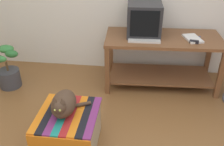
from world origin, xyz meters
The scene contains 9 objects.
desk centered at (0.51, 1.60, 0.48)m, with size 1.53×0.74×0.70m.
tv_monitor centered at (0.24, 1.68, 0.90)m, with size 0.45×0.51×0.42m.
keyboard centered at (0.26, 1.44, 0.71)m, with size 0.40×0.15×0.02m, color beige.
book centered at (0.87, 1.57, 0.71)m, with size 0.17×0.29×0.02m, color white.
ottoman_with_blanket centered at (-0.43, 0.28, 0.20)m, with size 0.57×0.62×0.40m.
cat centered at (-0.46, 0.28, 0.51)m, with size 0.35×0.38×0.27m.
potted_plant centered at (-1.55, 1.28, 0.23)m, with size 0.39×0.35×0.57m.
stapler centered at (0.87, 1.44, 0.72)m, with size 0.04×0.11×0.04m, color black.
pen centered at (0.94, 1.63, 0.70)m, with size 0.01×0.01×0.14m, color #2351B2.
Camera 1 is at (0.23, -1.59, 1.96)m, focal length 41.43 mm.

